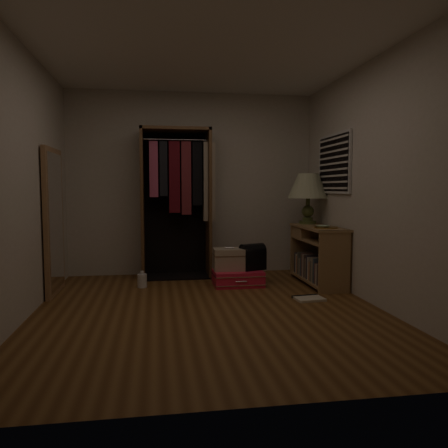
{
  "coord_description": "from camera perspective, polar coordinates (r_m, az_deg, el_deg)",
  "views": [
    {
      "loc": [
        -0.52,
        -4.32,
        1.24
      ],
      "look_at": [
        0.3,
        0.95,
        0.8
      ],
      "focal_mm": 35.0,
      "sensor_mm": 36.0,
      "label": 1
    }
  ],
  "objects": [
    {
      "name": "ground",
      "position": [
        4.52,
        -1.93,
        -11.2
      ],
      "size": [
        4.0,
        4.0,
        0.0
      ],
      "primitive_type": "plane",
      "color": "brown",
      "rests_on": "ground"
    },
    {
      "name": "room_walls",
      "position": [
        4.41,
        -1.07,
        8.1
      ],
      "size": [
        3.52,
        4.02,
        2.6
      ],
      "color": "beige",
      "rests_on": "ground"
    },
    {
      "name": "console_bookshelf",
      "position": [
        5.8,
        12.01,
        -3.82
      ],
      "size": [
        0.42,
        1.12,
        0.75
      ],
      "color": "#977249",
      "rests_on": "ground"
    },
    {
      "name": "open_wardrobe",
      "position": [
        6.09,
        -5.85,
        4.45
      ],
      "size": [
        1.01,
        0.5,
        2.05
      ],
      "color": "brown",
      "rests_on": "ground"
    },
    {
      "name": "floor_mirror",
      "position": [
        5.46,
        -21.33,
        0.3
      ],
      "size": [
        0.06,
        0.8,
        1.7
      ],
      "color": "#9F734D",
      "rests_on": "ground"
    },
    {
      "name": "pink_suitcase",
      "position": [
        5.61,
        1.82,
        -7.04
      ],
      "size": [
        0.64,
        0.47,
        0.19
      ],
      "rotation": [
        0.0,
        0.0,
        0.01
      ],
      "color": "red",
      "rests_on": "ground"
    },
    {
      "name": "train_case",
      "position": [
        5.59,
        0.73,
        -4.61
      ],
      "size": [
        0.42,
        0.3,
        0.3
      ],
      "rotation": [
        0.0,
        0.0,
        -0.03
      ],
      "color": "tan",
      "rests_on": "pink_suitcase"
    },
    {
      "name": "black_bag",
      "position": [
        5.63,
        3.72,
        -4.23
      ],
      "size": [
        0.36,
        0.29,
        0.34
      ],
      "rotation": [
        0.0,
        0.0,
        0.34
      ],
      "color": "black",
      "rests_on": "pink_suitcase"
    },
    {
      "name": "table_lamp",
      "position": [
        6.1,
        10.94,
        4.75
      ],
      "size": [
        0.68,
        0.68,
        0.69
      ],
      "rotation": [
        0.0,
        0.0,
        -0.27
      ],
      "color": "#425026",
      "rests_on": "console_bookshelf"
    },
    {
      "name": "brass_tray",
      "position": [
        5.51,
        13.16,
        -0.42
      ],
      "size": [
        0.3,
        0.3,
        0.02
      ],
      "rotation": [
        0.0,
        0.0,
        0.0
      ],
      "color": "olive",
      "rests_on": "console_bookshelf"
    },
    {
      "name": "ceramic_bowl",
      "position": [
        5.46,
        12.79,
        -0.35
      ],
      "size": [
        0.19,
        0.19,
        0.04
      ],
      "primitive_type": "imported",
      "rotation": [
        0.0,
        0.0,
        0.26
      ],
      "color": "#B1D5B4",
      "rests_on": "console_bookshelf"
    },
    {
      "name": "white_jug",
      "position": [
        5.59,
        -10.64,
        -7.26
      ],
      "size": [
        0.12,
        0.12,
        0.21
      ],
      "rotation": [
        0.0,
        0.0,
        0.04
      ],
      "color": "silver",
      "rests_on": "ground"
    },
    {
      "name": "floor_book",
      "position": [
        5.03,
        10.95,
        -9.49
      ],
      "size": [
        0.34,
        0.28,
        0.03
      ],
      "rotation": [
        0.0,
        0.0,
        0.11
      ],
      "color": "beige",
      "rests_on": "ground"
    }
  ]
}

